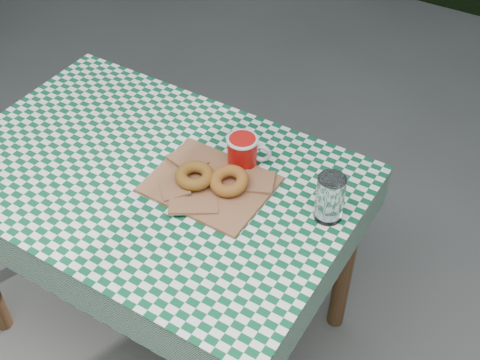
% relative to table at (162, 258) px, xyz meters
% --- Properties ---
extents(ground, '(60.00, 60.00, 0.00)m').
position_rel_table_xyz_m(ground, '(0.04, 0.07, -0.38)').
color(ground, '#4E4F4A').
rests_on(ground, ground).
extents(table, '(1.17, 0.78, 0.75)m').
position_rel_table_xyz_m(table, '(0.00, 0.00, 0.00)').
color(table, brown).
rests_on(table, ground).
extents(tablecloth, '(1.19, 0.80, 0.01)m').
position_rel_table_xyz_m(tablecloth, '(0.00, 0.00, 0.38)').
color(tablecloth, '#0C4D2B').
rests_on(tablecloth, table).
extents(paper_bag, '(0.34, 0.27, 0.02)m').
position_rel_table_xyz_m(paper_bag, '(0.18, 0.05, 0.39)').
color(paper_bag, '#9C6844').
rests_on(paper_bag, tablecloth).
extents(bagel_front, '(0.13, 0.13, 0.03)m').
position_rel_table_xyz_m(bagel_front, '(0.14, 0.03, 0.42)').
color(bagel_front, brown).
rests_on(bagel_front, paper_bag).
extents(bagel_back, '(0.15, 0.15, 0.04)m').
position_rel_table_xyz_m(bagel_back, '(0.23, 0.06, 0.42)').
color(bagel_back, '#A56E22').
rests_on(bagel_back, paper_bag).
extents(coffee_mug, '(0.23, 0.23, 0.10)m').
position_rel_table_xyz_m(coffee_mug, '(0.21, 0.18, 0.43)').
color(coffee_mug, '#B10F0B').
rests_on(coffee_mug, tablecloth).
extents(drinking_glass, '(0.08, 0.08, 0.14)m').
position_rel_table_xyz_m(drinking_glass, '(0.51, 0.11, 0.45)').
color(drinking_glass, white).
rests_on(drinking_glass, tablecloth).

